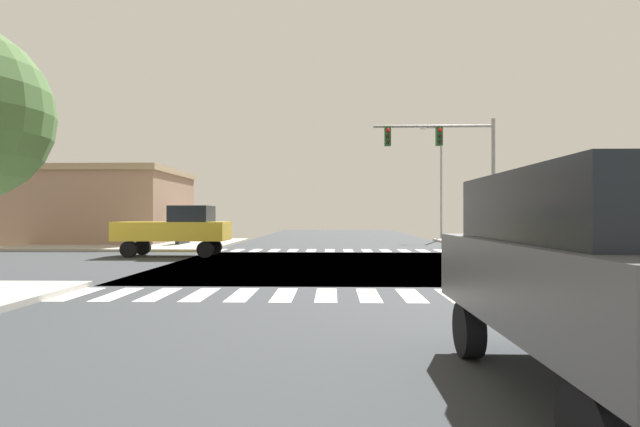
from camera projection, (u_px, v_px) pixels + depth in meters
name	position (u px, v px, depth m)	size (l,w,h in m)	color
ground	(348.00, 265.00, 18.67)	(90.00, 90.00, 0.05)	#2F3336
sidewalk_corner_ne	(548.00, 244.00, 30.33)	(12.00, 12.00, 0.14)	#A09B91
sidewalk_corner_nw	(140.00, 244.00, 31.00)	(12.00, 12.00, 0.14)	#9D988B
crosswalk_near	(347.00, 295.00, 11.38)	(13.50, 2.00, 0.01)	white
crosswalk_far	(339.00, 250.00, 25.98)	(13.50, 2.00, 0.01)	white
traffic_signal_mast	(448.00, 153.00, 25.98)	(6.56, 0.55, 7.13)	gray
street_lamp	(438.00, 173.00, 37.93)	(1.78, 0.32, 8.94)	gray
bank_building	(73.00, 206.00, 33.49)	(16.30, 8.87, 5.08)	#93725B
suv_nearside_1	(591.00, 264.00, 4.84)	(1.96, 4.60, 2.34)	black
pickup_outer_2	(177.00, 228.00, 22.38)	(5.10, 2.00, 2.35)	black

